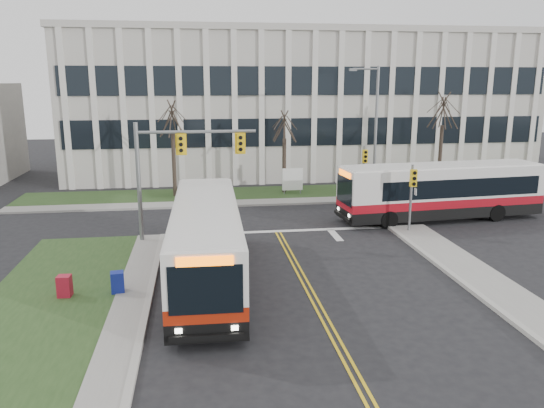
{
  "coord_description": "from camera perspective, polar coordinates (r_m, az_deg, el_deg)",
  "views": [
    {
      "loc": [
        -4.24,
        -19.97,
        8.22
      ],
      "look_at": [
        -0.56,
        6.43,
        2.0
      ],
      "focal_mm": 35.0,
      "sensor_mm": 36.0,
      "label": 1
    }
  ],
  "objects": [
    {
      "name": "newspaper_box_red",
      "position": [
        22.08,
        -21.41,
        -8.36
      ],
      "size": [
        0.53,
        0.48,
        0.95
      ],
      "primitive_type": "cube",
      "rotation": [
        0.0,
        0.0,
        -0.06
      ],
      "color": "#AC162C",
      "rests_on": "ground"
    },
    {
      "name": "office_building",
      "position": [
        50.87,
        2.58,
        10.62
      ],
      "size": [
        40.0,
        16.0,
        12.0
      ],
      "primitive_type": "cube",
      "color": "beige",
      "rests_on": "ground"
    },
    {
      "name": "tree_right",
      "position": [
        42.19,
        17.93,
        9.37
      ],
      "size": [
        1.8,
        1.8,
        8.25
      ],
      "color": "#42352B",
      "rests_on": "ground"
    },
    {
      "name": "mast_arm_signal",
      "position": [
        27.46,
        -10.77,
        4.61
      ],
      "size": [
        6.11,
        0.38,
        6.2
      ],
      "color": "slate",
      "rests_on": "ground"
    },
    {
      "name": "signal_pole_near",
      "position": [
        29.76,
        14.83,
        1.61
      ],
      "size": [
        0.34,
        0.39,
        3.8
      ],
      "color": "slate",
      "rests_on": "ground"
    },
    {
      "name": "ground",
      "position": [
        22.01,
        3.79,
        -8.83
      ],
      "size": [
        120.0,
        120.0,
        0.0
      ],
      "primitive_type": "plane",
      "color": "black",
      "rests_on": "ground"
    },
    {
      "name": "building_lawn",
      "position": [
        39.93,
        5.61,
        1.28
      ],
      "size": [
        44.0,
        5.0,
        0.12
      ],
      "primitive_type": "cube",
      "color": "#27431C",
      "rests_on": "ground"
    },
    {
      "name": "streetlight",
      "position": [
        38.32,
        10.88,
        8.37
      ],
      "size": [
        2.15,
        0.25,
        9.2
      ],
      "color": "slate",
      "rests_on": "ground"
    },
    {
      "name": "signal_pole_far",
      "position": [
        37.61,
        9.89,
        4.2
      ],
      "size": [
        0.34,
        0.39,
        3.8
      ],
      "color": "slate",
      "rests_on": "ground"
    },
    {
      "name": "tree_mid",
      "position": [
        38.82,
        1.35,
        8.2
      ],
      "size": [
        1.8,
        1.8,
        6.82
      ],
      "color": "#42352B",
      "rests_on": "ground"
    },
    {
      "name": "bus_main",
      "position": [
        22.15,
        -7.09,
        -4.32
      ],
      "size": [
        2.85,
        12.15,
        3.23
      ],
      "primitive_type": null,
      "rotation": [
        0.0,
        0.0,
        -0.02
      ],
      "color": "silver",
      "rests_on": "ground"
    },
    {
      "name": "newspaper_box_blue",
      "position": [
        21.82,
        -16.27,
        -8.22
      ],
      "size": [
        0.56,
        0.52,
        0.95
      ],
      "primitive_type": "cube",
      "rotation": [
        0.0,
        0.0,
        0.14
      ],
      "color": "navy",
      "rests_on": "ground"
    },
    {
      "name": "grass_verge",
      "position": [
        18.0,
        -26.61,
        -15.33
      ],
      "size": [
        5.0,
        26.0,
        0.12
      ],
      "primitive_type": "cube",
      "color": "#27431C",
      "rests_on": "ground"
    },
    {
      "name": "directory_sign",
      "position": [
        38.72,
        2.22,
        2.64
      ],
      "size": [
        1.5,
        0.12,
        2.0
      ],
      "color": "slate",
      "rests_on": "ground"
    },
    {
      "name": "sidewalk_cross",
      "position": [
        37.27,
        6.61,
        0.42
      ],
      "size": [
        44.0,
        1.6,
        0.14
      ],
      "primitive_type": "cube",
      "color": "#9E9B93",
      "rests_on": "ground"
    },
    {
      "name": "tree_left",
      "position": [
        38.11,
        -10.7,
        8.84
      ],
      "size": [
        1.8,
        1.8,
        7.7
      ],
      "color": "#42352B",
      "rests_on": "ground"
    },
    {
      "name": "sidewalk_west",
      "position": [
        17.27,
        -16.79,
        -15.64
      ],
      "size": [
        1.2,
        26.0,
        0.14
      ],
      "primitive_type": "cube",
      "color": "#9E9B93",
      "rests_on": "ground"
    },
    {
      "name": "bus_cross",
      "position": [
        33.45,
        17.69,
        1.16
      ],
      "size": [
        12.51,
        3.79,
        3.28
      ],
      "primitive_type": null,
      "rotation": [
        0.0,
        0.0,
        -1.48
      ],
      "color": "silver",
      "rests_on": "ground"
    }
  ]
}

